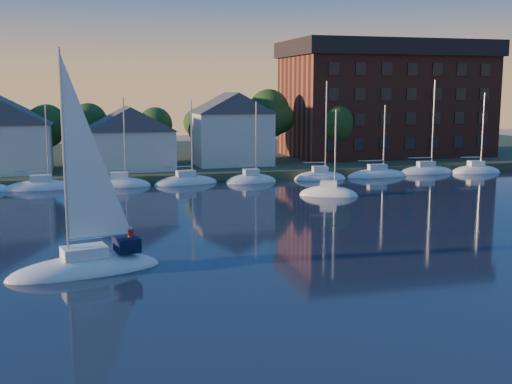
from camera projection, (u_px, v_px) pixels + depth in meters
name	position (u px, v px, depth m)	size (l,w,h in m)	color
ground	(362.00, 332.00, 30.05)	(260.00, 260.00, 0.00)	black
shoreline_land	(159.00, 161.00, 101.32)	(160.00, 50.00, 2.00)	#364126
wooden_dock	(183.00, 181.00, 79.46)	(120.00, 3.00, 1.00)	brown
clubhouse_centre	(129.00, 137.00, 81.79)	(11.55, 8.40, 8.08)	beige
clubhouse_east	(232.00, 128.00, 87.30)	(10.50, 8.40, 9.80)	beige
condo_block	(386.00, 98.00, 99.30)	(31.00, 17.00, 17.40)	brown
tree_line	(183.00, 118.00, 89.31)	(93.40, 5.40, 8.90)	#362718
moored_fleet	(187.00, 183.00, 76.60)	(87.50, 2.40, 12.05)	white
hero_sailboat	(87.00, 263.00, 39.78)	(9.99, 5.02, 14.78)	white
drifting_sailboat_right	(329.00, 195.00, 68.18)	(6.55, 4.60, 10.22)	white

